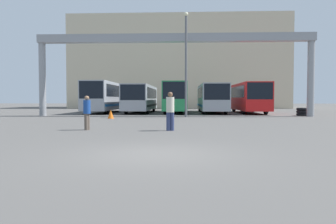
{
  "coord_description": "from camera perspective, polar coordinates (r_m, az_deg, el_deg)",
  "views": [
    {
      "loc": [
        0.82,
        -8.89,
        1.52
      ],
      "look_at": [
        -0.61,
        21.49,
        0.3
      ],
      "focal_mm": 35.0,
      "sensor_mm": 36.0,
      "label": 1
    }
  ],
  "objects": [
    {
      "name": "ground_plane",
      "position": [
        9.06,
        -2.58,
        -7.37
      ],
      "size": [
        200.0,
        200.0,
        0.0
      ],
      "primitive_type": "plane",
      "color": "#514F4C"
    },
    {
      "name": "building_backdrop",
      "position": [
        57.09,
        1.87,
        8.23
      ],
      "size": [
        35.19,
        12.0,
        14.85
      ],
      "color": "beige",
      "rests_on": "ground"
    },
    {
      "name": "overhead_gantry",
      "position": [
        29.17,
        1.07,
        10.98
      ],
      "size": [
        24.21,
        0.8,
        7.19
      ],
      "color": "gray",
      "rests_on": "ground"
    },
    {
      "name": "bus_slot_0",
      "position": [
        37.27,
        -10.77,
        2.84
      ],
      "size": [
        2.52,
        11.76,
        3.31
      ],
      "color": "#999EA5",
      "rests_on": "ground"
    },
    {
      "name": "bus_slot_1",
      "position": [
        36.87,
        -4.7,
        2.6
      ],
      "size": [
        2.57,
        12.4,
        2.97
      ],
      "color": "#999EA5",
      "rests_on": "ground"
    },
    {
      "name": "bus_slot_2",
      "position": [
        36.09,
        1.39,
        2.83
      ],
      "size": [
        2.45,
        11.43,
        3.22
      ],
      "color": "#268C4C",
      "rests_on": "ground"
    },
    {
      "name": "bus_slot_3",
      "position": [
        36.32,
        7.6,
        2.65
      ],
      "size": [
        2.62,
        11.64,
        3.04
      ],
      "color": "#999EA5",
      "rests_on": "ground"
    },
    {
      "name": "bus_slot_4",
      "position": [
        36.3,
        13.86,
        2.69
      ],
      "size": [
        2.6,
        10.5,
        3.14
      ],
      "color": "red",
      "rests_on": "ground"
    },
    {
      "name": "pedestrian_near_center",
      "position": [
        15.63,
        0.39,
        0.33
      ],
      "size": [
        0.38,
        0.38,
        1.85
      ],
      "rotation": [
        0.0,
        0.0,
        3.34
      ],
      "color": "navy",
      "rests_on": "ground"
    },
    {
      "name": "pedestrian_near_left",
      "position": [
        16.47,
        -13.93,
        0.03
      ],
      "size": [
        0.35,
        0.35,
        1.67
      ],
      "rotation": [
        0.0,
        0.0,
        1.32
      ],
      "color": "brown",
      "rests_on": "ground"
    },
    {
      "name": "traffic_cone",
      "position": [
        25.64,
        -9.94,
        -0.36
      ],
      "size": [
        0.47,
        0.47,
        0.69
      ],
      "color": "orange",
      "rests_on": "ground"
    },
    {
      "name": "tire_stack",
      "position": [
        31.87,
        22.34,
        0.04
      ],
      "size": [
        1.04,
        1.04,
        0.72
      ],
      "color": "black",
      "rests_on": "ground"
    },
    {
      "name": "lamp_post",
      "position": [
        27.67,
        3.16,
        8.96
      ],
      "size": [
        0.36,
        0.36,
        8.73
      ],
      "color": "#595B60",
      "rests_on": "ground"
    }
  ]
}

